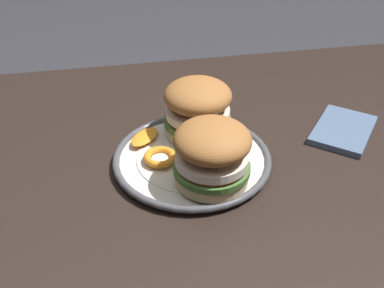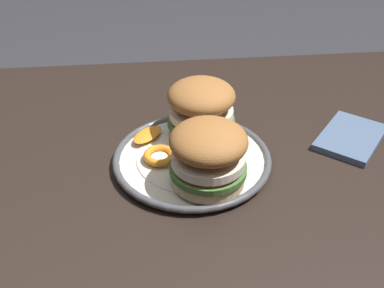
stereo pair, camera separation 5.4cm
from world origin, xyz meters
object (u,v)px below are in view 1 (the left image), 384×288
dinner_plate (192,159)px  sandwich_half_left (198,107)px  dining_table (203,219)px  sandwich_half_right (212,153)px

dinner_plate → sandwich_half_left: (-0.02, -0.07, 0.06)m
dining_table → sandwich_half_left: (-0.01, -0.12, 0.15)m
dining_table → sandwich_half_left: size_ratio=12.02×
sandwich_half_left → sandwich_half_right: same height
dining_table → dinner_plate: dinner_plate is taller
sandwich_half_left → sandwich_half_right: (0.01, 0.14, 0.00)m
sandwich_half_left → sandwich_half_right: 0.14m
dining_table → sandwich_half_left: 0.19m
dining_table → dinner_plate: (0.01, -0.05, 0.09)m
dinner_plate → sandwich_half_left: sandwich_half_left is taller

